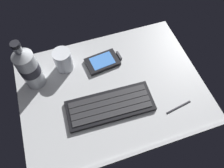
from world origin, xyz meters
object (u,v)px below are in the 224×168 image
(handheld_device, at_px, (104,61))
(water_bottle, at_px, (29,67))
(keyboard, at_px, (110,106))
(juice_cup, at_px, (64,61))
(stylus_pen, at_px, (179,107))

(handheld_device, height_order, water_bottle, water_bottle)
(keyboard, height_order, water_bottle, water_bottle)
(handheld_device, bearing_deg, juice_cup, 170.06)
(handheld_device, distance_m, stylus_pen, 0.31)
(stylus_pen, bearing_deg, handheld_device, 116.39)
(keyboard, relative_size, juice_cup, 3.46)
(juice_cup, relative_size, water_bottle, 0.41)
(keyboard, height_order, handheld_device, keyboard)
(stylus_pen, bearing_deg, water_bottle, 140.96)
(keyboard, distance_m, stylus_pen, 0.23)
(water_bottle, bearing_deg, keyboard, -38.76)
(juice_cup, xyz_separation_m, water_bottle, (-0.11, -0.03, 0.05))
(keyboard, xyz_separation_m, stylus_pen, (0.22, -0.07, -0.00))
(water_bottle, bearing_deg, handheld_device, 1.04)
(juice_cup, xyz_separation_m, stylus_pen, (0.33, -0.28, -0.04))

